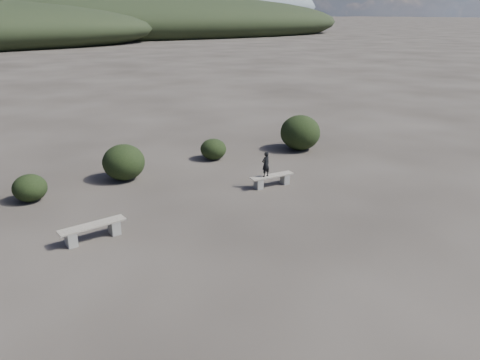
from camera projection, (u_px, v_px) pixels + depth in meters
ground at (318, 266)px, 11.09m from camera, size 1200.00×1200.00×0.00m
bench_left at (93, 230)px, 12.29m from camera, size 1.78×0.55×0.44m
bench_right at (272, 179)px, 16.11m from camera, size 1.61×0.40×0.40m
seated_person at (266, 164)px, 15.79m from camera, size 0.34×0.25×0.86m
shrub_a at (30, 188)px, 14.79m from camera, size 1.06×1.06×0.87m
shrub_b at (124, 162)px, 16.65m from camera, size 1.50×1.50×1.28m
shrub_c at (213, 149)px, 19.03m from camera, size 1.06×1.06×0.85m
shrub_d at (300, 133)px, 20.29m from camera, size 1.73×1.73×1.51m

